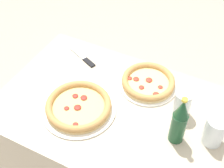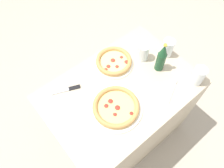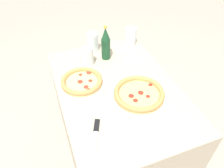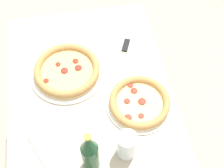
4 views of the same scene
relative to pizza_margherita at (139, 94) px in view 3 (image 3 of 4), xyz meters
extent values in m
plane|color=#A89E8E|center=(0.11, 0.08, -0.77)|extent=(8.00, 8.00, 0.00)
cube|color=#B7A88E|center=(0.11, 0.08, -0.40)|extent=(0.99, 0.68, 0.75)
cylinder|color=silver|center=(0.00, 0.00, -0.02)|extent=(0.32, 0.32, 0.01)
cylinder|color=#DBB775|center=(0.00, 0.00, -0.01)|extent=(0.28, 0.28, 0.01)
cylinder|color=#E5C170|center=(0.00, 0.00, 0.00)|extent=(0.25, 0.25, 0.00)
torus|color=tan|center=(0.00, 0.00, 0.01)|extent=(0.28, 0.28, 0.03)
ellipsoid|color=maroon|center=(0.00, -0.01, 0.01)|extent=(0.03, 0.03, 0.01)
ellipsoid|color=maroon|center=(0.04, -0.09, 0.01)|extent=(0.02, 0.02, 0.01)
ellipsoid|color=maroon|center=(-0.04, -0.04, 0.00)|extent=(0.02, 0.02, 0.01)
ellipsoid|color=maroon|center=(-0.04, 0.04, 0.01)|extent=(0.03, 0.03, 0.01)
ellipsoid|color=maroon|center=(0.00, 0.05, 0.01)|extent=(0.03, 0.03, 0.01)
cylinder|color=white|center=(0.21, 0.27, -0.02)|extent=(0.27, 0.27, 0.01)
cylinder|color=#E5C689|center=(0.21, 0.27, -0.01)|extent=(0.24, 0.24, 0.01)
cylinder|color=#EACC7F|center=(0.21, 0.27, 0.00)|extent=(0.21, 0.21, 0.00)
torus|color=tan|center=(0.21, 0.27, 0.01)|extent=(0.25, 0.25, 0.03)
ellipsoid|color=#A83323|center=(0.21, 0.28, 0.01)|extent=(0.03, 0.03, 0.01)
ellipsoid|color=#A83323|center=(0.27, 0.21, 0.01)|extent=(0.03, 0.03, 0.01)
ellipsoid|color=#A83323|center=(0.15, 0.26, 0.01)|extent=(0.03, 0.03, 0.01)
ellipsoid|color=#A83323|center=(0.27, 0.26, 0.00)|extent=(0.02, 0.02, 0.01)
ellipsoid|color=#A83323|center=(0.12, 0.25, 0.01)|extent=(0.02, 0.02, 0.01)
ellipsoid|color=#A83323|center=(0.20, 0.22, 0.01)|extent=(0.03, 0.03, 0.01)
cylinder|color=white|center=(0.40, 0.18, 0.04)|extent=(0.07, 0.07, 0.12)
cylinder|color=#F4A323|center=(0.40, 0.18, 0.03)|extent=(0.06, 0.06, 0.09)
cylinder|color=white|center=(0.55, 0.10, 0.04)|extent=(0.08, 0.08, 0.13)
cylinder|color=black|center=(0.55, 0.10, 0.02)|extent=(0.07, 0.07, 0.08)
cylinder|color=white|center=(0.53, -0.18, 0.04)|extent=(0.08, 0.08, 0.13)
cylinder|color=maroon|center=(0.53, -0.18, 0.03)|extent=(0.07, 0.07, 0.09)
cylinder|color=#194728|center=(0.42, 0.05, 0.05)|extent=(0.06, 0.06, 0.14)
cone|color=#194728|center=(0.42, 0.05, 0.16)|extent=(0.06, 0.06, 0.08)
cylinder|color=gold|center=(0.42, 0.05, 0.21)|extent=(0.02, 0.02, 0.01)
cube|color=black|center=(-0.11, 0.28, -0.02)|extent=(0.08, 0.05, 0.01)
cube|color=silver|center=(-0.20, 0.32, -0.02)|extent=(0.11, 0.06, 0.01)
cube|color=silver|center=(0.34, -0.14, -0.02)|extent=(0.15, 0.09, 0.01)
ellipsoid|color=silver|center=(0.42, -0.10, -0.01)|extent=(0.04, 0.04, 0.01)
camera|label=1|loc=(0.52, -0.71, 1.02)|focal=50.00mm
camera|label=2|loc=(-0.38, -0.42, 1.19)|focal=35.00mm
camera|label=3|loc=(-0.76, 0.44, 0.85)|focal=35.00mm
camera|label=4|loc=(0.82, 0.05, 1.08)|focal=50.00mm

